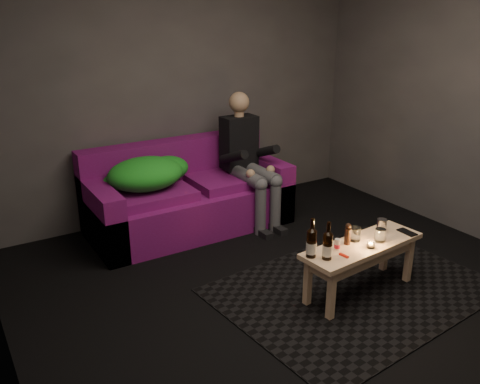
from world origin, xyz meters
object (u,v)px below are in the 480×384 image
at_px(person, 247,157).
at_px(beer_bottle_b, 328,245).
at_px(sofa, 187,198).
at_px(steel_cup, 382,225).
at_px(coffee_table, 362,252).
at_px(beer_bottle_a, 311,243).

bearing_deg(person, beer_bottle_b, -104.18).
height_order(person, beer_bottle_b, person).
bearing_deg(beer_bottle_b, sofa, 95.10).
relative_size(sofa, steel_cup, 18.64).
height_order(sofa, coffee_table, sofa).
bearing_deg(coffee_table, sofa, 106.98).
xyz_separation_m(coffee_table, beer_bottle_b, (-0.38, -0.05, 0.17)).
relative_size(beer_bottle_b, steel_cup, 2.68).
height_order(sofa, beer_bottle_a, sofa).
bearing_deg(beer_bottle_b, beer_bottle_a, 131.19).
xyz_separation_m(beer_bottle_a, steel_cup, (0.73, 0.04, -0.05)).
bearing_deg(steel_cup, person, 98.32).
height_order(person, coffee_table, person).
height_order(coffee_table, beer_bottle_a, beer_bottle_a).
xyz_separation_m(coffee_table, beer_bottle_a, (-0.46, 0.04, 0.18)).
distance_m(person, steel_cup, 1.59).
bearing_deg(steel_cup, beer_bottle_a, -176.74).
bearing_deg(beer_bottle_a, beer_bottle_b, -48.81).
bearing_deg(beer_bottle_a, sofa, 92.98).
bearing_deg(steel_cup, sofa, 115.50).
bearing_deg(beer_bottle_b, coffee_table, 6.79).
bearing_deg(sofa, beer_bottle_b, -84.90).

